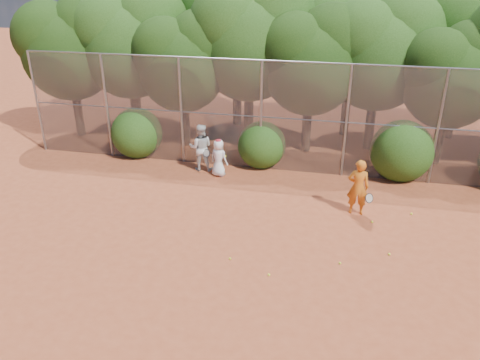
# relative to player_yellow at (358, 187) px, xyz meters

# --- Properties ---
(ground) EXTENTS (80.00, 80.00, 0.00)m
(ground) POSITION_rel_player_yellow_xyz_m (-2.49, -3.22, -0.88)
(ground) COLOR #943F21
(ground) RESTS_ON ground
(fence_back) EXTENTS (20.05, 0.09, 4.03)m
(fence_back) POSITION_rel_player_yellow_xyz_m (-2.61, 2.78, 1.17)
(fence_back) COLOR gray
(fence_back) RESTS_ON ground
(tree_0) EXTENTS (4.38, 3.81, 6.00)m
(tree_0) POSITION_rel_player_yellow_xyz_m (-11.93, 4.82, 3.05)
(tree_0) COLOR black
(tree_0) RESTS_ON ground
(tree_1) EXTENTS (4.64, 4.03, 6.35)m
(tree_1) POSITION_rel_player_yellow_xyz_m (-9.43, 5.32, 3.28)
(tree_1) COLOR black
(tree_1) RESTS_ON ground
(tree_2) EXTENTS (3.99, 3.47, 5.47)m
(tree_2) POSITION_rel_player_yellow_xyz_m (-6.94, 4.62, 2.70)
(tree_2) COLOR black
(tree_2) RESTS_ON ground
(tree_3) EXTENTS (4.89, 4.26, 6.70)m
(tree_3) POSITION_rel_player_yellow_xyz_m (-4.43, 5.63, 3.51)
(tree_3) COLOR black
(tree_3) RESTS_ON ground
(tree_4) EXTENTS (4.19, 3.64, 5.73)m
(tree_4) POSITION_rel_player_yellow_xyz_m (-1.93, 5.02, 2.87)
(tree_4) COLOR black
(tree_4) RESTS_ON ground
(tree_5) EXTENTS (4.51, 3.92, 6.17)m
(tree_5) POSITION_rel_player_yellow_xyz_m (0.57, 5.82, 3.16)
(tree_5) COLOR black
(tree_5) RESTS_ON ground
(tree_6) EXTENTS (3.86, 3.36, 5.29)m
(tree_6) POSITION_rel_player_yellow_xyz_m (3.06, 4.82, 2.58)
(tree_6) COLOR black
(tree_6) RESTS_ON ground
(tree_9) EXTENTS (4.83, 4.20, 6.62)m
(tree_9) POSITION_rel_player_yellow_xyz_m (-10.43, 7.63, 3.45)
(tree_9) COLOR black
(tree_9) RESTS_ON ground
(tree_10) EXTENTS (5.15, 4.48, 7.06)m
(tree_10) POSITION_rel_player_yellow_xyz_m (-5.42, 7.83, 3.74)
(tree_10) COLOR black
(tree_10) RESTS_ON ground
(tree_11) EXTENTS (4.64, 4.03, 6.35)m
(tree_11) POSITION_rel_player_yellow_xyz_m (-0.43, 7.42, 3.28)
(tree_11) COLOR black
(tree_11) RESTS_ON ground
(tree_12) EXTENTS (5.02, 4.37, 6.88)m
(tree_12) POSITION_rel_player_yellow_xyz_m (4.08, 8.03, 3.63)
(tree_12) COLOR black
(tree_12) RESTS_ON ground
(bush_0) EXTENTS (2.00, 2.00, 2.00)m
(bush_0) POSITION_rel_player_yellow_xyz_m (-8.49, 3.08, 0.12)
(bush_0) COLOR #1D3F0F
(bush_0) RESTS_ON ground
(bush_1) EXTENTS (1.80, 1.80, 1.80)m
(bush_1) POSITION_rel_player_yellow_xyz_m (-3.49, 3.08, 0.02)
(bush_1) COLOR #1D3F0F
(bush_1) RESTS_ON ground
(bush_2) EXTENTS (2.20, 2.20, 2.20)m
(bush_2) POSITION_rel_player_yellow_xyz_m (1.51, 3.08, 0.22)
(bush_2) COLOR #1D3F0F
(bush_2) RESTS_ON ground
(player_yellow) EXTENTS (0.84, 0.57, 1.77)m
(player_yellow) POSITION_rel_player_yellow_xyz_m (0.00, 0.00, 0.00)
(player_yellow) COLOR #CB6517
(player_yellow) RESTS_ON ground
(player_teen) EXTENTS (0.77, 0.62, 1.39)m
(player_teen) POSITION_rel_player_yellow_xyz_m (-4.82, 1.82, -0.19)
(player_teen) COLOR white
(player_teen) RESTS_ON ground
(player_white) EXTENTS (0.95, 0.81, 1.76)m
(player_white) POSITION_rel_player_yellow_xyz_m (-5.59, 2.18, -0.01)
(player_white) COLOR silver
(player_white) RESTS_ON ground
(ball_0) EXTENTS (0.07, 0.07, 0.07)m
(ball_0) POSITION_rel_player_yellow_xyz_m (-0.39, -2.85, -0.85)
(ball_0) COLOR yellow
(ball_0) RESTS_ON ground
(ball_1) EXTENTS (0.07, 0.07, 0.07)m
(ball_1) POSITION_rel_player_yellow_xyz_m (1.69, 0.25, -0.85)
(ball_1) COLOR yellow
(ball_1) RESTS_ON ground
(ball_2) EXTENTS (0.07, 0.07, 0.07)m
(ball_2) POSITION_rel_player_yellow_xyz_m (-2.09, -3.74, -0.85)
(ball_2) COLOR yellow
(ball_2) RESTS_ON ground
(ball_3) EXTENTS (0.07, 0.07, 0.07)m
(ball_3) POSITION_rel_player_yellow_xyz_m (0.87, -2.16, -0.85)
(ball_3) COLOR yellow
(ball_3) RESTS_ON ground
(ball_4) EXTENTS (0.07, 0.07, 0.07)m
(ball_4) POSITION_rel_player_yellow_xyz_m (-3.20, -3.27, -0.85)
(ball_4) COLOR yellow
(ball_4) RESTS_ON ground
(ball_5) EXTENTS (0.07, 0.07, 0.07)m
(ball_5) POSITION_rel_player_yellow_xyz_m (0.49, -0.51, -0.85)
(ball_5) COLOR yellow
(ball_5) RESTS_ON ground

